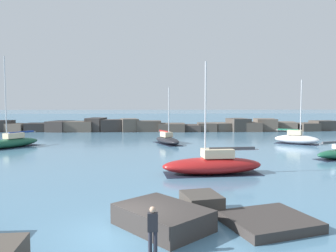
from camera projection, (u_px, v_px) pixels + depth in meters
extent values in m
plane|color=teal|center=(125.00, 233.00, 13.25)|extent=(600.00, 600.00, 0.00)
cube|color=teal|center=(150.00, 118.00, 123.16)|extent=(400.00, 116.00, 0.01)
cube|color=#383330|center=(2.00, 126.00, 62.51)|extent=(4.73, 4.40, 2.11)
cube|color=brown|center=(17.00, 128.00, 62.15)|extent=(4.08, 3.86, 1.55)
cube|color=#383330|center=(40.00, 127.00, 62.74)|extent=(5.47, 4.75, 1.58)
cube|color=#383330|center=(60.00, 126.00, 62.81)|extent=(4.61, 6.02, 1.97)
cube|color=brown|center=(80.00, 126.00, 62.52)|extent=(5.38, 4.76, 1.95)
cube|color=#383330|center=(96.00, 125.00, 63.07)|extent=(3.66, 5.22, 2.57)
cube|color=#383330|center=(111.00, 125.00, 62.56)|extent=(4.70, 4.30, 2.27)
cube|color=brown|center=(130.00, 125.00, 62.65)|extent=(3.78, 4.58, 2.44)
cube|color=#4C443D|center=(149.00, 126.00, 62.65)|extent=(4.59, 3.47, 2.04)
cube|color=#4C443D|center=(172.00, 127.00, 62.94)|extent=(5.31, 5.45, 1.52)
cube|color=#383330|center=(191.00, 128.00, 63.62)|extent=(5.03, 6.08, 1.21)
cube|color=#4C443D|center=(207.00, 127.00, 63.27)|extent=(3.87, 5.04, 1.58)
cube|color=brown|center=(221.00, 127.00, 63.77)|extent=(3.66, 5.17, 1.58)
cube|color=#423D38|center=(238.00, 125.00, 63.40)|extent=(4.01, 5.28, 2.45)
cube|color=#4C443D|center=(251.00, 127.00, 63.50)|extent=(3.80, 5.29, 1.73)
cube|color=brown|center=(265.00, 125.00, 64.21)|extent=(4.41, 5.46, 2.37)
cube|color=brown|center=(282.00, 126.00, 65.31)|extent=(6.29, 6.25, 1.68)
cube|color=#4C443D|center=(306.00, 127.00, 64.27)|extent=(4.09, 4.70, 1.53)
cube|color=#423D38|center=(324.00, 125.00, 65.18)|extent=(4.96, 3.96, 1.94)
cube|color=#383330|center=(162.00, 217.00, 13.76)|extent=(4.48, 4.61, 0.89)
cube|color=brown|center=(177.00, 218.00, 14.07)|extent=(2.21, 2.51, 0.63)
cube|color=#423D38|center=(201.00, 204.00, 15.54)|extent=(2.01, 2.22, 0.95)
cube|color=#383330|center=(269.00, 221.00, 13.95)|extent=(4.19, 3.92, 0.41)
ellipsoid|color=#195138|center=(11.00, 143.00, 39.18)|extent=(5.55, 7.36, 1.10)
cube|color=black|center=(11.00, 147.00, 39.21)|extent=(5.32, 7.02, 0.03)
cube|color=beige|center=(14.00, 136.00, 39.44)|extent=(2.09, 2.47, 0.64)
cylinder|color=silver|center=(5.00, 98.00, 38.33)|extent=(0.12, 0.12, 9.67)
cylinder|color=#BCBCC1|center=(22.00, 133.00, 40.40)|extent=(2.20, 3.53, 0.10)
cube|color=navy|center=(22.00, 132.00, 40.39)|extent=(1.97, 3.06, 0.20)
cylinder|color=#BCBCC1|center=(336.00, 143.00, 30.69)|extent=(3.77, 1.26, 0.10)
cube|color=#4C4C51|center=(336.00, 142.00, 30.69)|extent=(3.23, 1.18, 0.20)
ellipsoid|color=white|center=(297.00, 139.00, 42.76)|extent=(5.79, 4.88, 1.19)
cube|color=black|center=(297.00, 144.00, 42.80)|extent=(5.54, 4.69, 0.03)
cube|color=beige|center=(295.00, 132.00, 42.85)|extent=(2.03, 1.90, 0.64)
cylinder|color=silver|center=(301.00, 107.00, 42.27)|extent=(0.12, 0.12, 7.17)
cylinder|color=#BCBCC1|center=(288.00, 130.00, 43.28)|extent=(2.59, 1.82, 0.10)
cube|color=#1E664C|center=(288.00, 130.00, 43.27)|extent=(2.27, 1.64, 0.20)
ellipsoid|color=black|center=(167.00, 140.00, 42.86)|extent=(4.01, 6.52, 0.91)
cube|color=black|center=(167.00, 144.00, 42.89)|extent=(3.86, 6.21, 0.03)
cube|color=beige|center=(166.00, 134.00, 43.10)|extent=(1.66, 2.13, 0.64)
cylinder|color=silver|center=(169.00, 113.00, 42.19)|extent=(0.12, 0.12, 6.42)
cylinder|color=#BCBCC1|center=(164.00, 132.00, 43.94)|extent=(1.28, 3.24, 0.10)
cube|color=maroon|center=(164.00, 131.00, 43.93)|extent=(1.20, 2.80, 0.20)
ellipsoid|color=maroon|center=(212.00, 166.00, 24.39)|extent=(7.72, 3.14, 1.23)
cube|color=black|center=(212.00, 174.00, 24.43)|extent=(7.34, 3.06, 0.03)
cube|color=beige|center=(217.00, 153.00, 24.38)|extent=(2.37, 1.56, 0.64)
cylinder|color=silver|center=(205.00, 110.00, 24.04)|extent=(0.12, 0.12, 7.07)
cylinder|color=#BCBCC1|center=(232.00, 150.00, 24.52)|extent=(4.13, 0.47, 0.10)
cube|color=#4C4C51|center=(232.00, 148.00, 24.51)|extent=(3.52, 0.51, 0.20)
cylinder|color=#282833|center=(150.00, 243.00, 11.31)|extent=(0.14, 0.14, 0.82)
cylinder|color=#282833|center=(155.00, 243.00, 11.32)|extent=(0.14, 0.14, 0.82)
cube|color=#232328|center=(153.00, 222.00, 11.27)|extent=(0.36, 0.22, 0.65)
sphere|color=tan|center=(153.00, 210.00, 11.24)|extent=(0.22, 0.22, 0.22)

